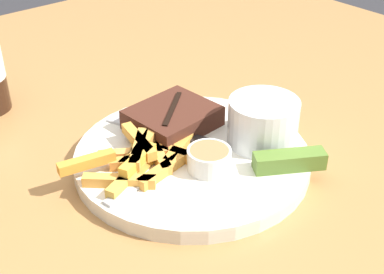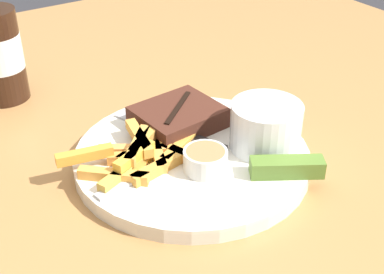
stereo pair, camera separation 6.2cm
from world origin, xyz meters
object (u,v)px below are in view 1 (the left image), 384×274
Objects in this scene: dipping_sauce_cup at (209,158)px; fork_utensil at (149,178)px; knife_utensil at (177,136)px; steak_portion at (173,118)px; pickle_spear at (289,161)px; coleslaw_cup at (263,119)px; dinner_plate at (192,158)px.

fork_utensil is at bearing 156.25° from dipping_sauce_cup.
fork_utensil is 0.09m from knife_utensil.
steak_portion is 0.80× the size of fork_utensil.
fork_utensil is at bearing -142.15° from steak_portion.
knife_utensil is at bearing 113.52° from pickle_spear.
fork_utensil is (-0.15, 0.03, -0.03)m from coleslaw_cup.
steak_portion is at bearing 75.04° from dipping_sauce_cup.
steak_portion is 0.16m from pickle_spear.
steak_portion is at bearing 105.52° from pickle_spear.
coleslaw_cup reaches higher than steak_portion.
dipping_sauce_cup is at bearing 149.21° from knife_utensil.
pickle_spear is 0.50× the size of knife_utensil.
coleslaw_cup is at bearing -58.20° from steak_portion.
pickle_spear is (0.06, -0.10, 0.02)m from dinner_plate.
pickle_spear is 0.16m from fork_utensil.
pickle_spear is at bearing -106.42° from coleslaw_cup.
steak_portion is 2.17× the size of dipping_sauce_cup.
fork_utensil is at bearing 99.46° from knife_utensil.
dinner_plate is at bearing 153.92° from coleslaw_cup.
steak_portion is (0.02, 0.06, 0.02)m from dinner_plate.
coleslaw_cup is 0.63× the size of fork_utensil.
knife_utensil is at bearing 80.23° from dipping_sauce_cup.
dipping_sauce_cup is (-0.03, -0.10, 0.00)m from steak_portion.
dipping_sauce_cup is (-0.01, -0.04, 0.02)m from dinner_plate.
coleslaw_cup is (0.06, -0.10, 0.02)m from steak_portion.
coleslaw_cup is 0.52× the size of knife_utensil.
pickle_spear is 0.14m from knife_utensil.
pickle_spear is 0.60× the size of fork_utensil.
dipping_sauce_cup reaches higher than pickle_spear.
dipping_sauce_cup reaches higher than fork_utensil.
dinner_plate is 2.59× the size of steak_portion.
coleslaw_cup is (0.08, -0.04, 0.04)m from dinner_plate.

